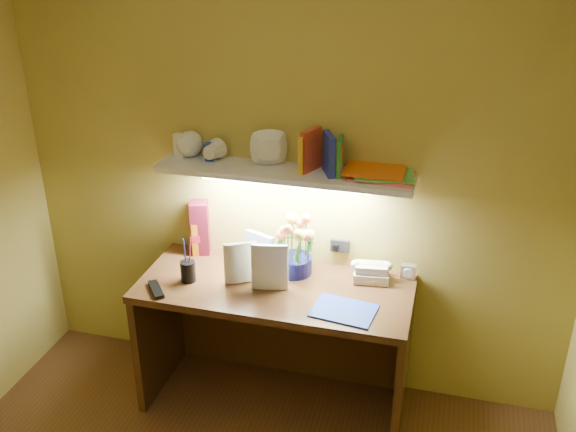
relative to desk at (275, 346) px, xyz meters
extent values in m
cube|color=#35200E|center=(0.00, 0.00, 0.00)|extent=(1.40, 0.60, 0.75)
cube|color=silver|center=(0.65, 0.25, 0.41)|extent=(0.08, 0.04, 0.08)
cube|color=#550E1B|center=(-0.50, 0.24, 0.53)|extent=(0.12, 0.12, 0.31)
cylinder|color=black|center=(-0.44, -0.07, 0.47)|extent=(0.10, 0.10, 0.19)
cube|color=black|center=(-0.56, -0.21, 0.38)|extent=(0.14, 0.16, 0.02)
cube|color=blue|center=(0.39, -0.14, 0.38)|extent=(0.32, 0.25, 0.01)
imported|color=beige|center=(-0.25, -0.06, 0.49)|extent=(0.16, 0.09, 0.23)
imported|color=white|center=(-0.10, -0.06, 0.50)|extent=(0.19, 0.05, 0.25)
cube|color=white|center=(0.00, 0.18, 0.93)|extent=(1.30, 0.25, 0.03)
imported|color=white|center=(-0.53, 0.18, 0.99)|extent=(0.14, 0.14, 0.11)
imported|color=white|center=(-0.39, 0.16, 0.99)|extent=(0.13, 0.13, 0.10)
imported|color=white|center=(-0.07, 0.19, 0.96)|extent=(0.24, 0.24, 0.05)
cube|color=white|center=(-0.57, 0.23, 1.00)|extent=(0.06, 0.06, 0.12)
cube|color=blue|center=(-0.41, 0.21, 0.99)|extent=(0.05, 0.05, 0.10)
cube|color=#BE3D24|center=(0.13, 0.21, 1.05)|extent=(0.08, 0.14, 0.21)
cube|color=gold|center=(0.09, 0.18, 1.04)|extent=(0.03, 0.12, 0.19)
cube|color=#212E9A|center=(0.23, 0.19, 1.04)|extent=(0.09, 0.15, 0.20)
cube|color=#297C2C|center=(0.28, 0.19, 1.04)|extent=(0.03, 0.13, 0.19)
cube|color=#BE3D24|center=(0.28, 0.18, 1.02)|extent=(0.04, 0.12, 0.16)
cube|color=#FF5D7A|center=(0.49, 0.21, 0.95)|extent=(0.31, 0.23, 0.01)
cube|color=#59BF4E|center=(0.50, 0.20, 0.96)|extent=(0.30, 0.24, 0.01)
cube|color=orange|center=(0.45, 0.20, 0.97)|extent=(0.29, 0.21, 0.01)
camera|label=1|loc=(0.79, -2.71, 2.08)|focal=40.00mm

